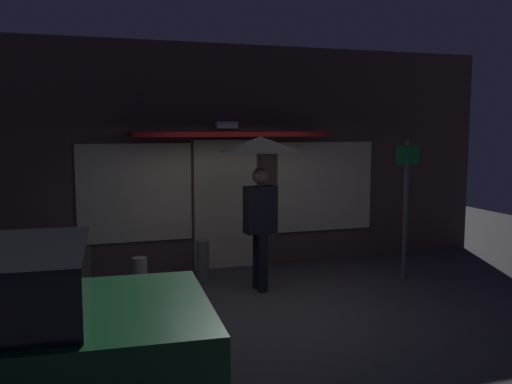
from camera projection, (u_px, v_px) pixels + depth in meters
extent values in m
plane|color=#423F44|center=(268.00, 305.00, 7.52)|extent=(18.00, 18.00, 0.00)
cube|color=brown|center=(223.00, 157.00, 9.53)|extent=(9.92, 0.30, 3.79)
cube|color=beige|center=(226.00, 204.00, 9.46)|extent=(1.10, 0.04, 2.20)
cube|color=beige|center=(135.00, 193.00, 8.96)|extent=(1.83, 0.04, 1.60)
cube|color=beige|center=(325.00, 186.00, 10.00)|extent=(1.83, 0.04, 1.60)
cube|color=white|center=(227.00, 125.00, 9.23)|extent=(0.36, 0.16, 0.12)
cube|color=maroon|center=(231.00, 134.00, 9.01)|extent=(3.20, 0.70, 0.08)
cylinder|color=black|center=(258.00, 260.00, 8.29)|extent=(0.15, 0.15, 0.86)
cylinder|color=black|center=(263.00, 263.00, 8.10)|extent=(0.15, 0.15, 0.86)
cube|color=black|center=(260.00, 210.00, 8.10)|extent=(0.48, 0.27, 0.69)
cube|color=silver|center=(258.00, 208.00, 8.23)|extent=(0.14, 0.03, 0.56)
cube|color=#B28C19|center=(258.00, 210.00, 8.23)|extent=(0.05, 0.03, 0.44)
sphere|color=#A47567|center=(260.00, 176.00, 8.05)|extent=(0.24, 0.24, 0.24)
cylinder|color=slate|center=(260.00, 172.00, 8.04)|extent=(0.02, 0.02, 1.03)
cone|color=black|center=(260.00, 144.00, 7.99)|extent=(1.24, 1.24, 0.22)
cylinder|color=black|center=(122.00, 346.00, 5.29)|extent=(0.65, 0.26, 0.64)
cylinder|color=#595B60|center=(405.00, 209.00, 8.83)|extent=(0.07, 0.07, 2.22)
cube|color=#198C33|center=(408.00, 155.00, 8.71)|extent=(0.40, 0.02, 0.30)
cylinder|color=slate|center=(203.00, 260.00, 8.74)|extent=(0.20, 0.20, 0.64)
cylinder|color=#B2A899|center=(140.00, 275.00, 8.08)|extent=(0.22, 0.22, 0.52)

